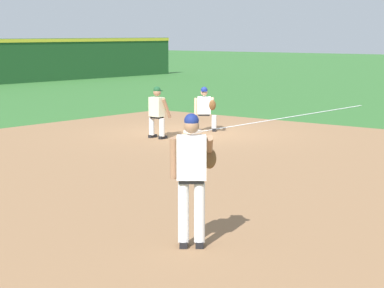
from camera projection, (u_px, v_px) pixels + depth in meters
The scene contains 8 objects.
ground_plane at pixel (193, 133), 22.08m from camera, with size 160.00×160.00×0.00m, color #336B2D.
infield_dirt_patch at pixel (192, 169), 16.19m from camera, with size 18.00×18.00×0.01m, color #936B47.
foul_line_stripe at pixel (290, 117), 26.25m from camera, with size 10.88×0.10×0.00m, color white.
first_base_bag at pixel (193, 132), 22.07m from camera, with size 0.38×0.38×0.09m, color white.
baseball at pixel (198, 152), 18.42m from camera, with size 0.07×0.07×0.07m, color white.
pitcher at pixel (193, 172), 10.19m from camera, with size 0.85×0.57×1.86m.
first_baseman at pixel (205, 107), 22.35m from camera, with size 0.78×1.06×1.34m.
baserunner at pixel (157, 110), 20.85m from camera, with size 0.45×0.60×1.46m.
Camera 1 is at (-16.99, -13.81, 2.93)m, focal length 70.00 mm.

